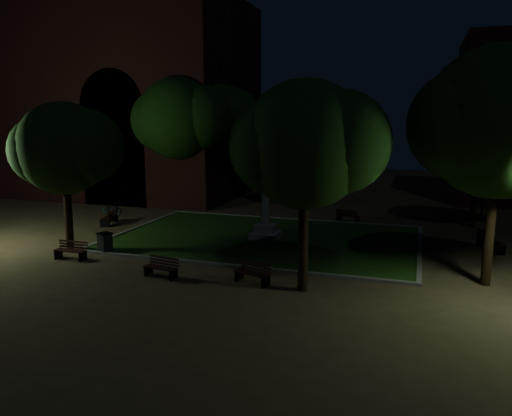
{
  "coord_description": "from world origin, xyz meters",
  "views": [
    {
      "loc": [
        7.39,
        -21.94,
        6.23
      ],
      "look_at": [
        -0.18,
        1.0,
        1.8
      ],
      "focal_mm": 35.0,
      "sensor_mm": 36.0,
      "label": 1
    }
  ],
  "objects_px": {
    "bench_far_side": "(348,216)",
    "bicycle": "(112,208)",
    "monument": "(265,221)",
    "bench_right_side": "(490,242)",
    "bench_near_right": "(253,273)",
    "trash_bin": "(105,243)",
    "bench_west_near": "(71,251)",
    "bench_left_side": "(110,218)",
    "bench_near_left": "(161,268)"
  },
  "relations": [
    {
      "from": "bench_near_right",
      "to": "bench_left_side",
      "type": "relative_size",
      "value": 0.9
    },
    {
      "from": "bench_right_side",
      "to": "bench_far_side",
      "type": "xyz_separation_m",
      "value": [
        -7.23,
        4.45,
        -0.07
      ]
    },
    {
      "from": "bench_near_left",
      "to": "bench_left_side",
      "type": "height_order",
      "value": "bench_left_side"
    },
    {
      "from": "monument",
      "to": "bench_far_side",
      "type": "height_order",
      "value": "monument"
    },
    {
      "from": "bench_left_side",
      "to": "trash_bin",
      "type": "distance_m",
      "value": 6.34
    },
    {
      "from": "bench_near_right",
      "to": "bench_left_side",
      "type": "bearing_deg",
      "value": 167.2
    },
    {
      "from": "monument",
      "to": "bench_far_side",
      "type": "xyz_separation_m",
      "value": [
        3.46,
        5.53,
        -0.59
      ]
    },
    {
      "from": "monument",
      "to": "bench_right_side",
      "type": "bearing_deg",
      "value": 5.78
    },
    {
      "from": "bench_left_side",
      "to": "bicycle",
      "type": "xyz_separation_m",
      "value": [
        -1.79,
        2.8,
        -0.02
      ]
    },
    {
      "from": "bench_near_left",
      "to": "bench_left_side",
      "type": "bearing_deg",
      "value": 144.56
    },
    {
      "from": "bench_west_near",
      "to": "trash_bin",
      "type": "relative_size",
      "value": 1.53
    },
    {
      "from": "bench_west_near",
      "to": "bench_near_left",
      "type": "bearing_deg",
      "value": -11.62
    },
    {
      "from": "bench_near_right",
      "to": "monument",
      "type": "bearing_deg",
      "value": 123.32
    },
    {
      "from": "bicycle",
      "to": "bench_near_left",
      "type": "bearing_deg",
      "value": -129.75
    },
    {
      "from": "bench_far_side",
      "to": "bicycle",
      "type": "height_order",
      "value": "bicycle"
    },
    {
      "from": "bench_near_right",
      "to": "bench_far_side",
      "type": "xyz_separation_m",
      "value": [
        1.86,
        12.28,
        -0.01
      ]
    },
    {
      "from": "bench_near_left",
      "to": "bench_near_right",
      "type": "distance_m",
      "value": 3.69
    },
    {
      "from": "bench_right_side",
      "to": "monument",
      "type": "bearing_deg",
      "value": 73.97
    },
    {
      "from": "bench_near_right",
      "to": "bench_left_side",
      "type": "xyz_separation_m",
      "value": [
        -11.26,
        7.25,
        0.04
      ]
    },
    {
      "from": "bench_right_side",
      "to": "bicycle",
      "type": "distance_m",
      "value": 22.26
    },
    {
      "from": "bench_left_side",
      "to": "bench_right_side",
      "type": "relative_size",
      "value": 0.96
    },
    {
      "from": "bench_near_right",
      "to": "bench_west_near",
      "type": "distance_m",
      "value": 8.71
    },
    {
      "from": "bench_near_right",
      "to": "bench_west_near",
      "type": "height_order",
      "value": "bench_west_near"
    },
    {
      "from": "monument",
      "to": "bench_near_left",
      "type": "xyz_separation_m",
      "value": [
        -2.07,
        -7.18,
        -0.59
      ]
    },
    {
      "from": "bench_near_left",
      "to": "bench_far_side",
      "type": "distance_m",
      "value": 13.86
    },
    {
      "from": "bench_near_left",
      "to": "trash_bin",
      "type": "xyz_separation_m",
      "value": [
        -4.21,
        2.32,
        0.12
      ]
    },
    {
      "from": "bench_west_near",
      "to": "bench_left_side",
      "type": "xyz_separation_m",
      "value": [
        -2.57,
        6.71,
        0.04
      ]
    },
    {
      "from": "bench_far_side",
      "to": "bicycle",
      "type": "distance_m",
      "value": 15.08
    },
    {
      "from": "monument",
      "to": "bench_left_side",
      "type": "xyz_separation_m",
      "value": [
        -9.66,
        0.5,
        -0.53
      ]
    },
    {
      "from": "bench_near_left",
      "to": "bench_right_side",
      "type": "distance_m",
      "value": 15.2
    },
    {
      "from": "bench_west_near",
      "to": "trash_bin",
      "type": "bearing_deg",
      "value": 58.16
    },
    {
      "from": "bench_near_left",
      "to": "bench_far_side",
      "type": "xyz_separation_m",
      "value": [
        5.53,
        12.71,
        -0.0
      ]
    },
    {
      "from": "bench_near_right",
      "to": "bench_far_side",
      "type": "bearing_deg",
      "value": 101.36
    },
    {
      "from": "bench_near_left",
      "to": "bench_west_near",
      "type": "bearing_deg",
      "value": 179.01
    },
    {
      "from": "trash_bin",
      "to": "bicycle",
      "type": "distance_m",
      "value": 9.66
    },
    {
      "from": "bench_near_right",
      "to": "trash_bin",
      "type": "distance_m",
      "value": 8.11
    },
    {
      "from": "trash_bin",
      "to": "monument",
      "type": "bearing_deg",
      "value": 37.71
    },
    {
      "from": "bench_far_side",
      "to": "bench_west_near",
      "type": "bearing_deg",
      "value": 70.26
    },
    {
      "from": "bench_near_right",
      "to": "bench_right_side",
      "type": "distance_m",
      "value": 12.0
    },
    {
      "from": "bench_near_right",
      "to": "bicycle",
      "type": "distance_m",
      "value": 16.47
    },
    {
      "from": "bench_far_side",
      "to": "trash_bin",
      "type": "relative_size",
      "value": 1.56
    },
    {
      "from": "bench_near_left",
      "to": "bench_left_side",
      "type": "xyz_separation_m",
      "value": [
        -7.6,
        7.68,
        0.05
      ]
    },
    {
      "from": "bench_right_side",
      "to": "bench_far_side",
      "type": "height_order",
      "value": "bench_right_side"
    },
    {
      "from": "monument",
      "to": "trash_bin",
      "type": "height_order",
      "value": "monument"
    },
    {
      "from": "bench_near_left",
      "to": "trash_bin",
      "type": "relative_size",
      "value": 1.55
    },
    {
      "from": "bench_left_side",
      "to": "bench_far_side",
      "type": "bearing_deg",
      "value": 95.99
    },
    {
      "from": "bench_left_side",
      "to": "bench_right_side",
      "type": "xyz_separation_m",
      "value": [
        20.36,
        0.58,
        0.02
      ]
    },
    {
      "from": "bench_right_side",
      "to": "bench_far_side",
      "type": "bearing_deg",
      "value": 36.58
    },
    {
      "from": "bench_left_side",
      "to": "bench_right_side",
      "type": "bearing_deg",
      "value": 76.64
    },
    {
      "from": "bench_far_side",
      "to": "trash_bin",
      "type": "xyz_separation_m",
      "value": [
        -9.74,
        -10.39,
        0.12
      ]
    }
  ]
}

